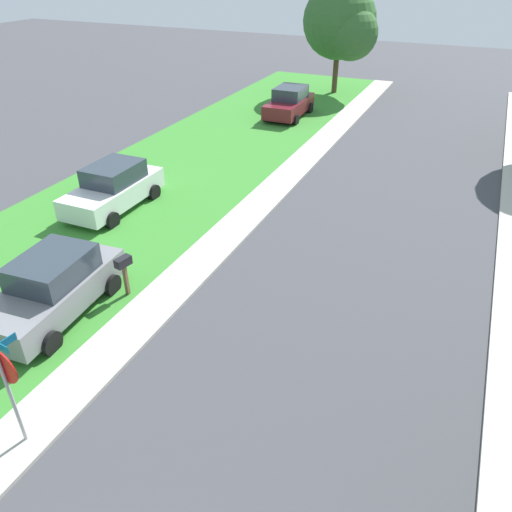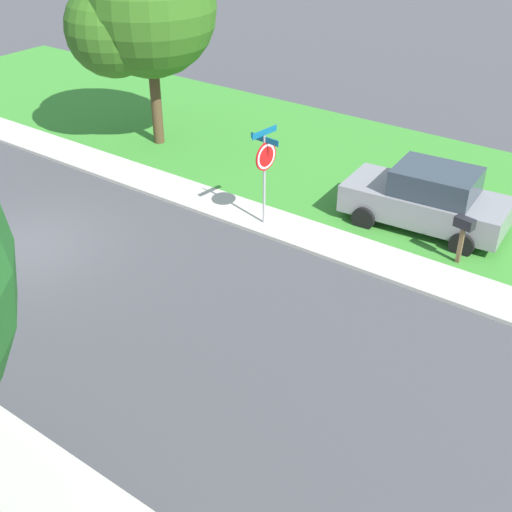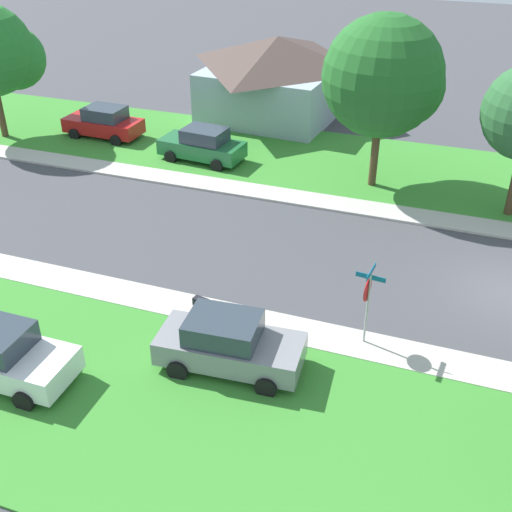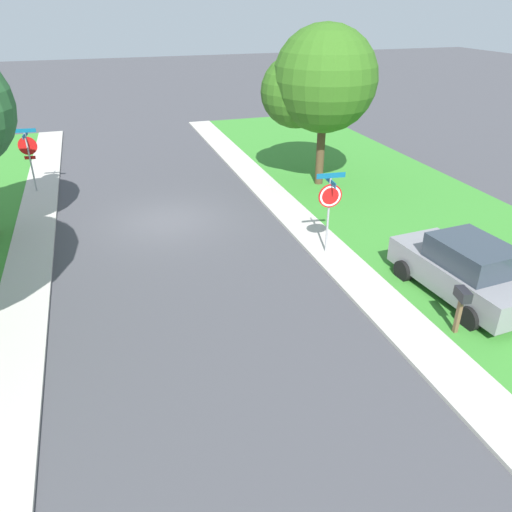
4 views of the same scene
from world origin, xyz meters
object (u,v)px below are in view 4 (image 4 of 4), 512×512
at_px(stop_sign_near_corner, 28,150).
at_px(stop_sign_far_corner, 330,201).
at_px(tree_across_right, 317,82).
at_px(mailbox, 462,300).
at_px(car_grey_near_corner, 465,270).

bearing_deg(stop_sign_near_corner, stop_sign_far_corner, 135.56).
distance_m(tree_across_right, mailbox, 12.08).
relative_size(stop_sign_far_corner, mailbox, 2.11).
distance_m(stop_sign_far_corner, tree_across_right, 7.39).
bearing_deg(tree_across_right, stop_sign_far_corner, 69.97).
height_order(stop_sign_near_corner, mailbox, stop_sign_near_corner).
distance_m(stop_sign_near_corner, mailbox, 17.73).
xyz_separation_m(stop_sign_near_corner, mailbox, (-10.57, 14.21, -0.87)).
bearing_deg(stop_sign_far_corner, tree_across_right, -110.03).
bearing_deg(stop_sign_far_corner, car_grey_near_corner, 124.54).
xyz_separation_m(stop_sign_far_corner, mailbox, (-1.18, 5.00, -0.88)).
relative_size(stop_sign_near_corner, tree_across_right, 0.41).
bearing_deg(tree_across_right, stop_sign_near_corner, -12.85).
xyz_separation_m(tree_across_right, mailbox, (1.20, 11.53, -3.39)).
distance_m(car_grey_near_corner, tree_across_right, 10.68).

